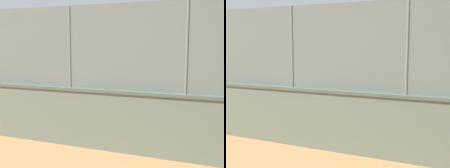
# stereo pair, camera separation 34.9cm
# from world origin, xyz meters

# --- Properties ---
(ground_plane) EXTENTS (260.00, 260.00, 0.00)m
(ground_plane) POSITION_xyz_m (0.00, 0.00, 0.00)
(ground_plane) COLOR #B27247
(perimeter_wall) EXTENTS (24.69, 0.75, 1.59)m
(perimeter_wall) POSITION_xyz_m (-1.74, 11.63, 0.80)
(perimeter_wall) COLOR slate
(perimeter_wall) RESTS_ON ground_plane
(fence_panel_on_wall) EXTENTS (24.26, 0.47, 2.13)m
(fence_panel_on_wall) POSITION_xyz_m (-1.74, 11.63, 2.66)
(fence_panel_on_wall) COLOR slate
(fence_panel_on_wall) RESTS_ON perimeter_wall
(player_at_service_line) EXTENTS (1.24, 0.77, 1.66)m
(player_at_service_line) POSITION_xyz_m (4.75, 4.73, 0.98)
(player_at_service_line) COLOR navy
(player_at_service_line) RESTS_ON ground_plane
(player_near_wall_returning) EXTENTS (0.78, 0.99, 1.47)m
(player_near_wall_returning) POSITION_xyz_m (1.31, 8.29, 0.86)
(player_near_wall_returning) COLOR black
(player_near_wall_returning) RESTS_ON ground_plane
(sports_ball) EXTENTS (0.14, 0.14, 0.14)m
(sports_ball) POSITION_xyz_m (4.16, 6.81, 0.07)
(sports_ball) COLOR #3399D8
(sports_ball) RESTS_ON ground_plane
(spare_ball_by_wall) EXTENTS (0.17, 0.17, 0.17)m
(spare_ball_by_wall) POSITION_xyz_m (4.86, 10.35, 0.08)
(spare_ball_by_wall) COLOR #3399D8
(spare_ball_by_wall) RESTS_ON ground_plane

